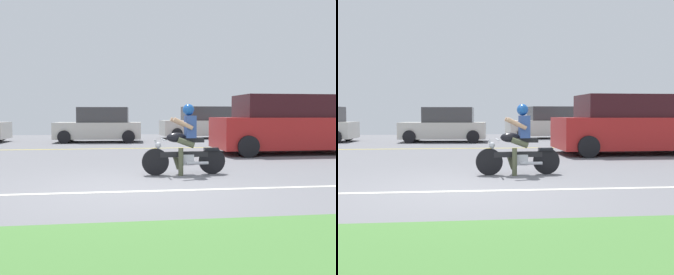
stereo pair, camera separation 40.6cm
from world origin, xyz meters
The scene contains 7 objects.
ground centered at (0.00, 3.00, -0.02)m, with size 56.00×30.00×0.04m, color slate.
lane_line_near centered at (0.00, -0.20, 0.00)m, with size 50.40×0.12×0.01m, color silver.
lane_line_far centered at (0.00, 7.88, 0.00)m, with size 50.40×0.12×0.01m, color yellow.
motorcyclist centered at (1.05, 1.47, 0.62)m, with size 1.76×0.57×1.47m.
suv_nearby centered at (5.17, 5.47, 0.91)m, with size 4.89×2.30×1.86m.
parked_car_1 centered at (-1.02, 11.51, 0.73)m, with size 3.93×2.12×1.57m.
parked_car_2 centered at (4.29, 13.70, 0.77)m, with size 4.45×2.07×1.65m.
Camera 2 is at (0.00, -6.59, 1.26)m, focal length 42.10 mm.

